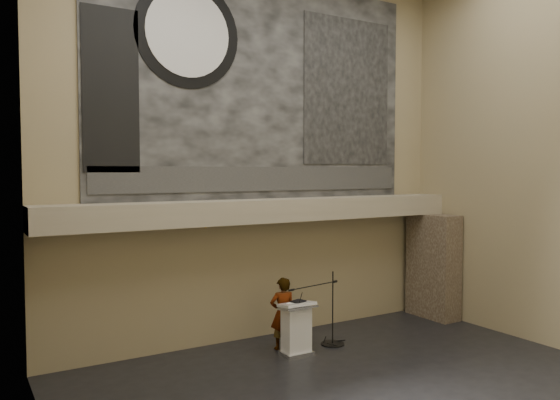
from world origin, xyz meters
TOP-DOWN VIEW (x-y plane):
  - floor at (0.00, 0.00)m, footprint 10.00×10.00m
  - wall_back at (0.00, 4.00)m, footprint 10.00×0.02m
  - wall_left at (-5.00, 0.00)m, footprint 0.02×8.00m
  - wall_right at (5.00, 0.00)m, footprint 0.02×8.00m
  - soffit at (0.00, 3.60)m, footprint 10.00×0.80m
  - sprinkler_left at (-1.60, 3.55)m, footprint 0.04×0.04m
  - sprinkler_right at (1.90, 3.55)m, footprint 0.04×0.04m
  - banner at (0.00, 3.97)m, footprint 8.00×0.05m
  - banner_text_strip at (0.00, 3.93)m, footprint 7.76×0.02m
  - banner_clock_rim at (-1.80, 3.93)m, footprint 2.30×0.02m
  - banner_clock_face at (-1.80, 3.91)m, footprint 1.84×0.02m
  - banner_building_print at (2.40, 3.93)m, footprint 2.60×0.02m
  - banner_brick_print at (-3.40, 3.93)m, footprint 1.10×0.02m
  - stone_pier at (4.65, 3.15)m, footprint 0.60×1.40m
  - lectern at (-0.04, 2.48)m, footprint 0.70×0.51m
  - binder at (0.02, 2.48)m, footprint 0.33×0.29m
  - papers at (-0.13, 2.43)m, footprint 0.27×0.31m
  - speaker_person at (-0.09, 2.94)m, footprint 0.63×0.47m
  - mic_stand at (0.98, 2.64)m, footprint 1.54×0.52m

SIDE VIEW (x-z plane):
  - floor at x=0.00m, z-range 0.00..0.00m
  - mic_stand at x=0.98m, z-range -0.57..1.05m
  - lectern at x=-0.04m, z-range -0.01..1.12m
  - speaker_person at x=-0.09m, z-range 0.00..1.56m
  - papers at x=-0.13m, z-range 1.10..1.10m
  - binder at x=0.02m, z-range 1.10..1.14m
  - stone_pier at x=4.65m, z-range 0.00..2.70m
  - sprinkler_left at x=-1.60m, z-range 2.64..2.70m
  - sprinkler_right at x=1.90m, z-range 2.64..2.70m
  - soffit at x=0.00m, z-range 2.70..3.20m
  - banner_text_strip at x=0.00m, z-range 3.38..3.93m
  - wall_back at x=0.00m, z-range 0.00..8.50m
  - wall_left at x=-5.00m, z-range 0.00..8.50m
  - wall_right at x=5.00m, z-range 0.00..8.50m
  - banner_brick_print at x=-3.40m, z-range 3.80..7.00m
  - banner at x=0.00m, z-range 3.20..8.20m
  - banner_building_print at x=2.40m, z-range 4.00..7.60m
  - banner_clock_rim at x=-1.80m, z-range 5.55..7.85m
  - banner_clock_face at x=-1.80m, z-range 5.78..7.62m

